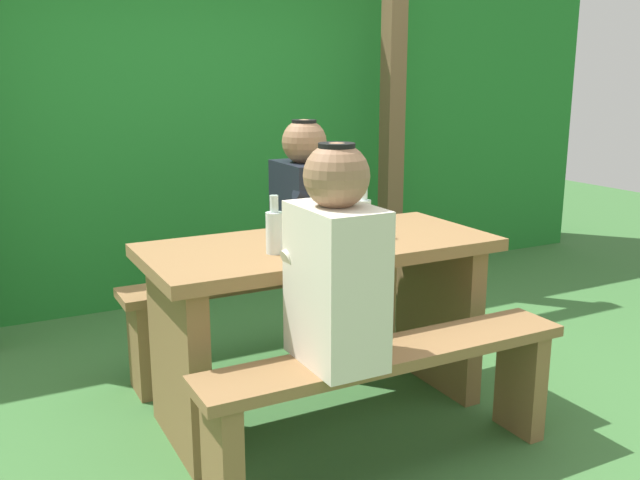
{
  "coord_description": "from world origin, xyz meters",
  "views": [
    {
      "loc": [
        -1.26,
        -2.39,
        1.39
      ],
      "look_at": [
        0.0,
        0.0,
        0.74
      ],
      "focal_mm": 38.97,
      "sensor_mm": 36.0,
      "label": 1
    }
  ],
  "objects_px": {
    "drinking_glass": "(301,231)",
    "bottle_left": "(364,216)",
    "person_black_coat": "(305,202)",
    "cell_phone": "(306,250)",
    "bottle_right": "(274,230)",
    "picnic_table": "(320,297)",
    "bench_far": "(269,301)",
    "bench_near": "(389,385)",
    "person_white_shirt": "(335,264)"
  },
  "relations": [
    {
      "from": "picnic_table",
      "to": "bench_far",
      "type": "bearing_deg",
      "value": 90.0
    },
    {
      "from": "person_black_coat",
      "to": "bottle_right",
      "type": "relative_size",
      "value": 3.29
    },
    {
      "from": "bench_far",
      "to": "bottle_left",
      "type": "bearing_deg",
      "value": -69.14
    },
    {
      "from": "bottle_right",
      "to": "cell_phone",
      "type": "height_order",
      "value": "bottle_right"
    },
    {
      "from": "person_black_coat",
      "to": "bench_far",
      "type": "bearing_deg",
      "value": 179.01
    },
    {
      "from": "person_white_shirt",
      "to": "person_black_coat",
      "type": "height_order",
      "value": "same"
    },
    {
      "from": "person_white_shirt",
      "to": "bottle_left",
      "type": "relative_size",
      "value": 3.26
    },
    {
      "from": "picnic_table",
      "to": "cell_phone",
      "type": "relative_size",
      "value": 10.0
    },
    {
      "from": "bench_far",
      "to": "bottle_right",
      "type": "xyz_separation_m",
      "value": [
        -0.24,
        -0.61,
        0.49
      ]
    },
    {
      "from": "person_black_coat",
      "to": "cell_phone",
      "type": "height_order",
      "value": "person_black_coat"
    },
    {
      "from": "bottle_left",
      "to": "cell_phone",
      "type": "bearing_deg",
      "value": -160.23
    },
    {
      "from": "bench_near",
      "to": "bench_far",
      "type": "bearing_deg",
      "value": 90.0
    },
    {
      "from": "bottle_left",
      "to": "cell_phone",
      "type": "distance_m",
      "value": 0.35
    },
    {
      "from": "bench_far",
      "to": "bench_near",
      "type": "bearing_deg",
      "value": -90.0
    },
    {
      "from": "bench_near",
      "to": "bottle_right",
      "type": "bearing_deg",
      "value": 118.85
    },
    {
      "from": "bench_far",
      "to": "person_white_shirt",
      "type": "xyz_separation_m",
      "value": [
        -0.22,
        -1.04,
        0.47
      ]
    },
    {
      "from": "drinking_glass",
      "to": "cell_phone",
      "type": "xyz_separation_m",
      "value": [
        -0.05,
        -0.14,
        -0.04
      ]
    },
    {
      "from": "drinking_glass",
      "to": "bottle_left",
      "type": "relative_size",
      "value": 0.42
    },
    {
      "from": "bottle_right",
      "to": "bottle_left",
      "type": "bearing_deg",
      "value": 10.69
    },
    {
      "from": "picnic_table",
      "to": "bottle_right",
      "type": "xyz_separation_m",
      "value": [
        -0.24,
        -0.09,
        0.32
      ]
    },
    {
      "from": "drinking_glass",
      "to": "bench_near",
      "type": "bearing_deg",
      "value": -81.78
    },
    {
      "from": "picnic_table",
      "to": "drinking_glass",
      "type": "distance_m",
      "value": 0.29
    },
    {
      "from": "bench_near",
      "to": "bench_far",
      "type": "xyz_separation_m",
      "value": [
        0.0,
        1.04,
        0.0
      ]
    },
    {
      "from": "bench_far",
      "to": "bottle_right",
      "type": "relative_size",
      "value": 6.4
    },
    {
      "from": "bench_near",
      "to": "person_black_coat",
      "type": "xyz_separation_m",
      "value": [
        0.19,
        1.04,
        0.47
      ]
    },
    {
      "from": "bench_near",
      "to": "drinking_glass",
      "type": "height_order",
      "value": "drinking_glass"
    },
    {
      "from": "person_white_shirt",
      "to": "cell_phone",
      "type": "xyz_separation_m",
      "value": [
        0.09,
        0.39,
        -0.06
      ]
    },
    {
      "from": "person_white_shirt",
      "to": "drinking_glass",
      "type": "distance_m",
      "value": 0.55
    },
    {
      "from": "bottle_left",
      "to": "person_white_shirt",
      "type": "bearing_deg",
      "value": -129.21
    },
    {
      "from": "drinking_glass",
      "to": "bottle_left",
      "type": "bearing_deg",
      "value": -4.81
    },
    {
      "from": "person_white_shirt",
      "to": "drinking_glass",
      "type": "height_order",
      "value": "person_white_shirt"
    },
    {
      "from": "bench_near",
      "to": "bottle_left",
      "type": "bearing_deg",
      "value": 68.68
    },
    {
      "from": "bottle_right",
      "to": "person_white_shirt",
      "type": "bearing_deg",
      "value": -87.13
    },
    {
      "from": "bottle_right",
      "to": "bench_far",
      "type": "bearing_deg",
      "value": 68.69
    },
    {
      "from": "bench_far",
      "to": "drinking_glass",
      "type": "relative_size",
      "value": 15.2
    },
    {
      "from": "bench_far",
      "to": "drinking_glass",
      "type": "bearing_deg",
      "value": -98.78
    },
    {
      "from": "picnic_table",
      "to": "bottle_left",
      "type": "xyz_separation_m",
      "value": [
        0.2,
        -0.01,
        0.32
      ]
    },
    {
      "from": "bottle_left",
      "to": "bottle_right",
      "type": "xyz_separation_m",
      "value": [
        -0.44,
        -0.08,
        0.0
      ]
    },
    {
      "from": "bench_near",
      "to": "bottle_left",
      "type": "distance_m",
      "value": 0.74
    },
    {
      "from": "person_black_coat",
      "to": "bench_near",
      "type": "bearing_deg",
      "value": -100.42
    },
    {
      "from": "person_white_shirt",
      "to": "cell_phone",
      "type": "bearing_deg",
      "value": 76.7
    },
    {
      "from": "cell_phone",
      "to": "person_white_shirt",
      "type": "bearing_deg",
      "value": -110.68
    },
    {
      "from": "picnic_table",
      "to": "drinking_glass",
      "type": "xyz_separation_m",
      "value": [
        -0.08,
        0.02,
        0.28
      ]
    },
    {
      "from": "drinking_glass",
      "to": "bottle_right",
      "type": "bearing_deg",
      "value": -146.42
    },
    {
      "from": "cell_phone",
      "to": "bottle_left",
      "type": "bearing_deg",
      "value": 12.39
    },
    {
      "from": "picnic_table",
      "to": "bench_far",
      "type": "xyz_separation_m",
      "value": [
        0.0,
        0.52,
        -0.17
      ]
    },
    {
      "from": "bench_near",
      "to": "person_white_shirt",
      "type": "distance_m",
      "value": 0.51
    },
    {
      "from": "picnic_table",
      "to": "person_white_shirt",
      "type": "height_order",
      "value": "person_white_shirt"
    },
    {
      "from": "bench_far",
      "to": "bottle_left",
      "type": "distance_m",
      "value": 0.75
    },
    {
      "from": "picnic_table",
      "to": "drinking_glass",
      "type": "height_order",
      "value": "drinking_glass"
    }
  ]
}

